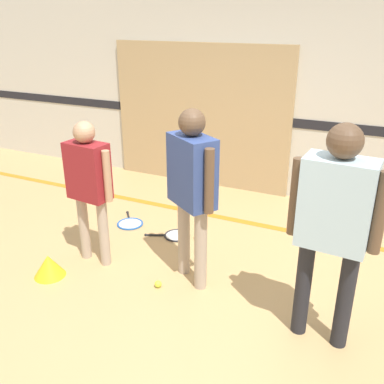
{
  "coord_description": "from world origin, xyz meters",
  "views": [
    {
      "loc": [
        1.52,
        -2.94,
        2.32
      ],
      "look_at": [
        0.07,
        0.17,
        0.89
      ],
      "focal_mm": 40.0,
      "sensor_mm": 36.0,
      "label": 1
    }
  ],
  "objects_px": {
    "person_instructor": "(192,180)",
    "person_student_right": "(335,215)",
    "racket_second_spare": "(130,223)",
    "tennis_ball_by_spare_racket": "(197,236)",
    "person_student_left": "(89,178)",
    "racket_spare_on_floor": "(175,235)",
    "tennis_ball_near_instructor": "(158,284)",
    "training_cone": "(49,266)"
  },
  "relations": [
    {
      "from": "racket_second_spare",
      "to": "tennis_ball_by_spare_racket",
      "type": "bearing_deg",
      "value": -127.79
    },
    {
      "from": "person_student_right",
      "to": "tennis_ball_near_instructor",
      "type": "bearing_deg",
      "value": 2.32
    },
    {
      "from": "racket_spare_on_floor",
      "to": "racket_second_spare",
      "type": "height_order",
      "value": "same"
    },
    {
      "from": "person_instructor",
      "to": "racket_second_spare",
      "type": "relative_size",
      "value": 3.27
    },
    {
      "from": "tennis_ball_by_spare_racket",
      "to": "racket_spare_on_floor",
      "type": "bearing_deg",
      "value": -168.67
    },
    {
      "from": "person_student_left",
      "to": "person_student_right",
      "type": "height_order",
      "value": "person_student_right"
    },
    {
      "from": "person_instructor",
      "to": "person_student_right",
      "type": "xyz_separation_m",
      "value": [
        1.22,
        -0.3,
        0.04
      ]
    },
    {
      "from": "tennis_ball_near_instructor",
      "to": "tennis_ball_by_spare_racket",
      "type": "relative_size",
      "value": 1.0
    },
    {
      "from": "racket_spare_on_floor",
      "to": "training_cone",
      "type": "relative_size",
      "value": 1.8
    },
    {
      "from": "person_student_right",
      "to": "racket_spare_on_floor",
      "type": "distance_m",
      "value": 2.26
    },
    {
      "from": "racket_second_spare",
      "to": "person_student_right",
      "type": "bearing_deg",
      "value": -151.63
    },
    {
      "from": "tennis_ball_by_spare_racket",
      "to": "racket_second_spare",
      "type": "bearing_deg",
      "value": -179.45
    },
    {
      "from": "person_student_right",
      "to": "tennis_ball_near_instructor",
      "type": "relative_size",
      "value": 25.64
    },
    {
      "from": "racket_second_spare",
      "to": "training_cone",
      "type": "bearing_deg",
      "value": 137.25
    },
    {
      "from": "racket_spare_on_floor",
      "to": "tennis_ball_by_spare_racket",
      "type": "bearing_deg",
      "value": 167.75
    },
    {
      "from": "racket_spare_on_floor",
      "to": "tennis_ball_near_instructor",
      "type": "distance_m",
      "value": 0.99
    },
    {
      "from": "person_student_left",
      "to": "racket_second_spare",
      "type": "height_order",
      "value": "person_student_left"
    },
    {
      "from": "racket_spare_on_floor",
      "to": "racket_second_spare",
      "type": "xyz_separation_m",
      "value": [
        -0.63,
        0.04,
        0.0
      ]
    },
    {
      "from": "person_instructor",
      "to": "racket_second_spare",
      "type": "distance_m",
      "value": 1.69
    },
    {
      "from": "person_student_left",
      "to": "racket_second_spare",
      "type": "relative_size",
      "value": 2.9
    },
    {
      "from": "racket_spare_on_floor",
      "to": "tennis_ball_by_spare_racket",
      "type": "relative_size",
      "value": 8.14
    },
    {
      "from": "training_cone",
      "to": "person_student_right",
      "type": "bearing_deg",
      "value": 5.33
    },
    {
      "from": "person_instructor",
      "to": "person_student_left",
      "type": "relative_size",
      "value": 1.13
    },
    {
      "from": "person_student_left",
      "to": "tennis_ball_near_instructor",
      "type": "bearing_deg",
      "value": -4.65
    },
    {
      "from": "tennis_ball_near_instructor",
      "to": "racket_spare_on_floor",
      "type": "bearing_deg",
      "value": 107.9
    },
    {
      "from": "person_student_right",
      "to": "racket_second_spare",
      "type": "bearing_deg",
      "value": -19.23
    },
    {
      "from": "person_student_left",
      "to": "racket_spare_on_floor",
      "type": "bearing_deg",
      "value": 63.49
    },
    {
      "from": "racket_spare_on_floor",
      "to": "person_student_left",
      "type": "bearing_deg",
      "value": 34.09
    },
    {
      "from": "racket_second_spare",
      "to": "racket_spare_on_floor",
      "type": "bearing_deg",
      "value": -132.09
    },
    {
      "from": "racket_second_spare",
      "to": "tennis_ball_by_spare_racket",
      "type": "relative_size",
      "value": 7.51
    },
    {
      "from": "tennis_ball_near_instructor",
      "to": "person_instructor",
      "type": "bearing_deg",
      "value": 49.03
    },
    {
      "from": "person_instructor",
      "to": "person_student_right",
      "type": "relative_size",
      "value": 0.96
    },
    {
      "from": "racket_second_spare",
      "to": "tennis_ball_near_instructor",
      "type": "xyz_separation_m",
      "value": [
        0.94,
        -0.98,
        0.02
      ]
    },
    {
      "from": "racket_spare_on_floor",
      "to": "training_cone",
      "type": "distance_m",
      "value": 1.42
    },
    {
      "from": "racket_spare_on_floor",
      "to": "tennis_ball_near_instructor",
      "type": "bearing_deg",
      "value": 84.31
    },
    {
      "from": "person_instructor",
      "to": "person_student_right",
      "type": "distance_m",
      "value": 1.26
    },
    {
      "from": "person_student_left",
      "to": "tennis_ball_near_instructor",
      "type": "height_order",
      "value": "person_student_left"
    },
    {
      "from": "racket_spare_on_floor",
      "to": "training_cone",
      "type": "bearing_deg",
      "value": 35.42
    },
    {
      "from": "person_student_left",
      "to": "racket_spare_on_floor",
      "type": "xyz_separation_m",
      "value": [
        0.5,
        0.79,
        -0.88
      ]
    },
    {
      "from": "racket_second_spare",
      "to": "tennis_ball_by_spare_racket",
      "type": "height_order",
      "value": "tennis_ball_by_spare_racket"
    },
    {
      "from": "person_student_right",
      "to": "racket_spare_on_floor",
      "type": "relative_size",
      "value": 3.15
    },
    {
      "from": "person_instructor",
      "to": "person_student_left",
      "type": "xyz_separation_m",
      "value": [
        -1.03,
        -0.11,
        -0.11
      ]
    }
  ]
}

